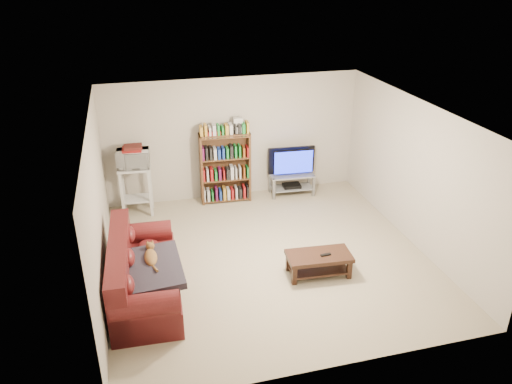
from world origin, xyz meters
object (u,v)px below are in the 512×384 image
object	(u,v)px
sofa	(140,277)
coffee_table	(319,260)
tv_stand	(292,181)
bookshelf	(225,167)

from	to	relation	value
sofa	coffee_table	size ratio (longest dim) A/B	2.13
tv_stand	bookshelf	bearing A→B (deg)	-179.12
tv_stand	sofa	bearing A→B (deg)	-135.98
sofa	coffee_table	xyz separation A→B (m)	(2.65, -0.14, -0.07)
sofa	tv_stand	xyz separation A→B (m)	(3.16, 2.69, -0.01)
sofa	coffee_table	bearing A→B (deg)	-0.23
sofa	tv_stand	world-z (taller)	sofa
tv_stand	bookshelf	world-z (taller)	bookshelf
coffee_table	bookshelf	bearing A→B (deg)	110.56
sofa	tv_stand	size ratio (longest dim) A/B	2.35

